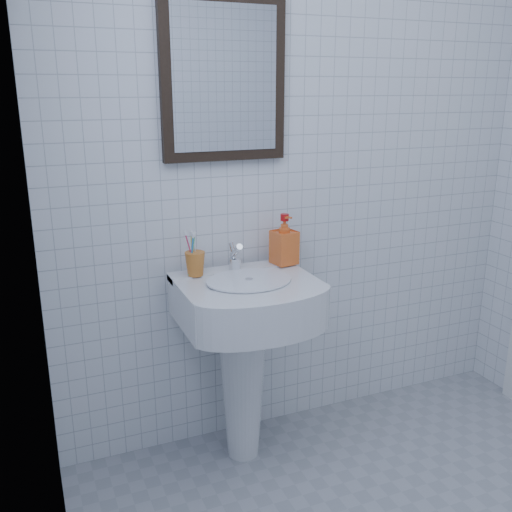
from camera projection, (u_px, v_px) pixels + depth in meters
name	position (u px, v px, depth m)	size (l,w,h in m)	color
wall_back	(303.00, 153.00, 2.42)	(2.20, 0.02, 2.50)	white
wall_left	(45.00, 256.00, 0.95)	(0.02, 2.40, 2.50)	white
washbasin	(244.00, 338.00, 2.29)	(0.53, 0.39, 0.82)	white
faucet	(235.00, 259.00, 2.29)	(0.05, 0.11, 0.12)	silver
toothbrush_cup	(195.00, 264.00, 2.23)	(0.08, 0.08, 0.09)	orange
soap_dispenser	(284.00, 239.00, 2.36)	(0.09, 0.10, 0.21)	#D45114
wall_mirror	(224.00, 79.00, 2.18)	(0.50, 0.04, 0.62)	black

